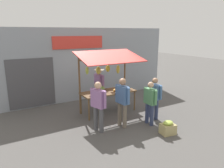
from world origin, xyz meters
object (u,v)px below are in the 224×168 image
at_px(market_stall, 108,75).
at_px(vendor_with_sunhat, 99,84).
at_px(shopper_in_grey_tee, 98,103).
at_px(shopper_with_ponytail, 122,99).
at_px(shopper_in_striped_shirt, 150,100).
at_px(produce_crate_near, 168,128).
at_px(shopper_with_shopping_bag, 154,96).

bearing_deg(market_stall, vendor_with_sunhat, -87.54).
xyz_separation_m(vendor_with_sunhat, shopper_in_grey_tee, (1.10, 2.08, -0.03)).
xyz_separation_m(market_stall, shopper_in_grey_tee, (1.13, 1.36, -0.55)).
bearing_deg(market_stall, shopper_with_ponytail, 79.68).
bearing_deg(shopper_with_ponytail, shopper_in_grey_tee, 77.92).
relative_size(vendor_with_sunhat, shopper_in_grey_tee, 1.01).
relative_size(market_stall, shopper_in_grey_tee, 1.49).
relative_size(vendor_with_sunhat, shopper_in_striped_shirt, 1.09).
height_order(market_stall, shopper_in_grey_tee, market_stall).
distance_m(shopper_in_striped_shirt, produce_crate_near, 1.12).
distance_m(vendor_with_sunhat, shopper_in_striped_shirt, 2.62).
relative_size(shopper_in_grey_tee, shopper_in_striped_shirt, 1.08).
height_order(shopper_with_shopping_bag, produce_crate_near, shopper_with_shopping_bag).
bearing_deg(produce_crate_near, shopper_in_grey_tee, -35.96).
height_order(shopper_in_striped_shirt, produce_crate_near, shopper_in_striped_shirt).
distance_m(shopper_in_striped_shirt, shopper_with_shopping_bag, 0.59).
relative_size(shopper_in_grey_tee, shopper_with_shopping_bag, 1.07).
distance_m(shopper_in_grey_tee, shopper_with_shopping_bag, 2.29).
relative_size(market_stall, shopper_with_ponytail, 1.46).
xyz_separation_m(shopper_in_grey_tee, shopper_in_striped_shirt, (-1.80, 0.44, -0.09)).
bearing_deg(market_stall, shopper_in_striped_shirt, 110.22).
bearing_deg(market_stall, shopper_with_shopping_bag, 128.07).
xyz_separation_m(shopper_in_striped_shirt, produce_crate_near, (-0.03, 0.88, -0.68)).
relative_size(shopper_in_striped_shirt, produce_crate_near, 3.09).
bearing_deg(shopper_with_ponytail, shopper_in_striped_shirt, -116.03).
distance_m(shopper_in_grey_tee, shopper_in_striped_shirt, 1.85).
bearing_deg(shopper_with_shopping_bag, produce_crate_near, 153.26).
bearing_deg(vendor_with_sunhat, market_stall, 0.72).
relative_size(shopper_in_striped_shirt, shopper_with_shopping_bag, 0.98).
relative_size(shopper_in_grey_tee, produce_crate_near, 3.34).
height_order(shopper_in_grey_tee, shopper_in_striped_shirt, shopper_in_grey_tee).
relative_size(market_stall, shopper_in_striped_shirt, 1.61).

